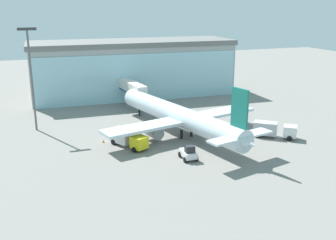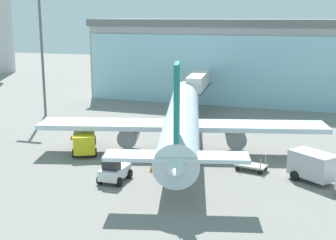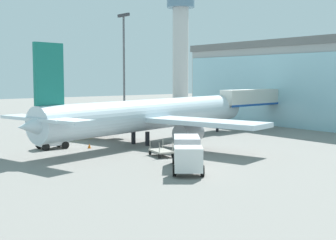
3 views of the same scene
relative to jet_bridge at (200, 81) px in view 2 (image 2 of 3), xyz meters
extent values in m
plane|color=gray|center=(3.99, -27.94, -4.55)|extent=(240.00, 240.00, 0.00)
cube|color=#A1A1A1|center=(3.99, 12.15, 1.74)|extent=(50.08, 16.92, 12.59)
cube|color=#9ECEDD|center=(3.69, 4.52, 1.12)|extent=(48.52, 2.21, 11.33)
cube|color=slate|center=(3.99, 12.15, 8.64)|extent=(51.09, 17.26, 1.20)
cube|color=silver|center=(0.01, -0.11, 0.18)|extent=(3.53, 14.39, 2.40)
cube|color=#194799|center=(0.01, -0.11, -0.87)|extent=(3.57, 14.40, 0.30)
cylinder|color=#4C4C51|center=(-0.49, 5.21, -2.79)|extent=(0.70, 0.70, 3.52)
cylinder|color=#BEBEBE|center=(-59.48, 34.92, 9.44)|extent=(4.68, 4.68, 27.98)
cylinder|color=#59595E|center=(-20.89, -10.23, 4.48)|extent=(0.36, 0.36, 18.06)
cylinder|color=silver|center=(2.88, -21.37, -1.15)|extent=(11.25, 33.70, 3.60)
cone|color=silver|center=(-1.00, -4.93, -1.15)|extent=(4.19, 3.75, 3.60)
cone|color=silver|center=(6.76, -37.81, -1.15)|extent=(4.07, 4.64, 3.24)
cube|color=silver|center=(3.27, -23.01, -1.51)|extent=(30.42, 11.03, 0.50)
cube|color=silver|center=(6.53, -36.83, -0.61)|extent=(11.26, 4.86, 0.30)
cube|color=#197266|center=(6.41, -36.35, 3.54)|extent=(1.08, 3.20, 5.79)
cylinder|color=gray|center=(-2.44, -23.84, -2.86)|extent=(2.78, 3.60, 2.10)
cylinder|color=gray|center=(8.75, -21.20, -2.86)|extent=(2.78, 3.60, 2.10)
cylinder|color=black|center=(2.45, -24.23, -3.75)|extent=(0.50, 0.50, 1.60)
cylinder|color=black|center=(4.55, -23.74, -3.75)|extent=(0.50, 0.50, 1.60)
cylinder|color=black|center=(-0.31, -7.85, -3.75)|extent=(0.40, 0.40, 1.60)
cube|color=yellow|center=(-6.05, -27.29, -3.15)|extent=(2.94, 2.94, 1.90)
cube|color=silver|center=(-7.90, -23.52, -3.00)|extent=(3.74, 4.56, 2.20)
cylinder|color=black|center=(-5.06, -26.81, -4.10)|extent=(0.67, 0.94, 0.90)
cylinder|color=black|center=(-7.04, -27.78, -4.10)|extent=(0.67, 0.94, 0.90)
cylinder|color=black|center=(-7.36, -22.14, -4.10)|extent=(0.67, 0.94, 0.90)
cylinder|color=black|center=(-9.33, -23.11, -4.10)|extent=(0.67, 0.94, 0.90)
cube|color=#B2B2B7|center=(16.66, -28.27, -3.00)|extent=(4.50, 4.22, 2.20)
cylinder|color=black|center=(16.57, -26.79, -4.10)|extent=(0.89, 0.80, 0.90)
cylinder|color=black|center=(15.19, -28.50, -4.10)|extent=(0.89, 0.80, 0.90)
cube|color=#9E998C|center=(11.14, -26.83, -4.03)|extent=(3.08, 2.17, 0.16)
cylinder|color=black|center=(9.89, -27.29, -4.33)|extent=(0.46, 0.21, 0.44)
cylinder|color=#9E998C|center=(9.89, -27.29, -3.50)|extent=(0.08, 0.08, 0.90)
cylinder|color=black|center=(10.21, -25.89, -4.33)|extent=(0.46, 0.21, 0.44)
cylinder|color=#9E998C|center=(10.21, -25.89, -3.50)|extent=(0.08, 0.08, 0.90)
cylinder|color=black|center=(12.08, -27.78, -4.33)|extent=(0.46, 0.21, 0.44)
cylinder|color=#9E998C|center=(12.08, -27.78, -3.50)|extent=(0.08, 0.08, 0.90)
cylinder|color=black|center=(12.39, -26.38, -4.33)|extent=(0.46, 0.21, 0.44)
cylinder|color=#9E998C|center=(12.39, -26.38, -3.50)|extent=(0.08, 0.08, 0.90)
cube|color=silver|center=(-0.15, -33.19, -3.70)|extent=(1.93, 3.27, 0.90)
cube|color=#26262B|center=(-0.17, -33.83, -2.75)|extent=(1.44, 1.06, 1.00)
cylinder|color=black|center=(-1.00, -32.03, -4.15)|extent=(0.38, 0.81, 0.80)
cylinder|color=black|center=(0.80, -32.11, -4.15)|extent=(0.38, 0.81, 0.80)
cylinder|color=black|center=(-1.09, -34.27, -4.15)|extent=(0.38, 0.81, 0.80)
cylinder|color=black|center=(0.70, -34.34, -4.15)|extent=(0.38, 0.81, 0.80)
cone|color=orange|center=(2.15, -29.89, -4.27)|extent=(0.36, 0.36, 0.55)
cone|color=orange|center=(-10.68, -21.47, -4.27)|extent=(0.36, 0.36, 0.55)
camera|label=1|loc=(-22.22, -83.80, 17.88)|focal=42.00mm
camera|label=2|loc=(15.62, -69.61, 9.85)|focal=50.00mm
camera|label=3|loc=(47.37, -54.78, 3.33)|focal=50.00mm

